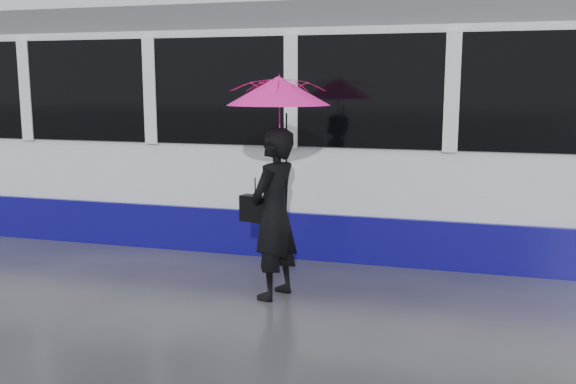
% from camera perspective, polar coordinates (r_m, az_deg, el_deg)
% --- Properties ---
extents(ground, '(90.00, 90.00, 0.00)m').
position_cam_1_polar(ground, '(7.35, 0.21, -8.64)').
color(ground, '#2A2A2F').
rests_on(ground, ground).
extents(rails, '(34.00, 1.51, 0.02)m').
position_cam_1_polar(rails, '(9.69, 4.25, -4.08)').
color(rails, '#3F3D38').
rests_on(rails, ground).
extents(tram, '(26.00, 2.56, 3.35)m').
position_cam_1_polar(tram, '(9.97, -6.14, 5.76)').
color(tram, white).
rests_on(tram, ground).
extents(woman, '(0.60, 0.77, 1.84)m').
position_cam_1_polar(woman, '(6.87, -1.24, -1.98)').
color(woman, black).
rests_on(woman, ground).
extents(umbrella, '(1.33, 1.33, 1.25)m').
position_cam_1_polar(umbrella, '(6.72, -0.86, 7.21)').
color(umbrella, '#EA1370').
rests_on(umbrella, ground).
extents(handbag, '(0.36, 0.23, 0.47)m').
position_cam_1_polar(handbag, '(6.95, -2.92, -1.48)').
color(handbag, black).
rests_on(handbag, ground).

